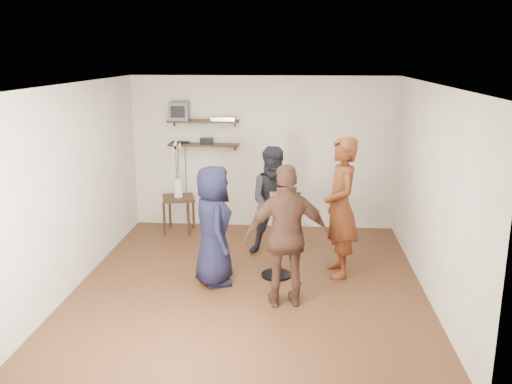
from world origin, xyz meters
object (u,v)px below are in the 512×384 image
(side_table, at_px, (179,203))
(person_brown, at_px, (287,237))
(person_dark, at_px, (275,201))
(crt_monitor, at_px, (180,111))
(person_plaid, at_px, (341,207))
(person_navy, at_px, (213,226))
(radio, at_px, (207,141))
(drinks_table, at_px, (277,232))
(dvd_deck, at_px, (223,119))

(side_table, bearing_deg, person_brown, -54.06)
(person_dark, bearing_deg, person_brown, -86.74)
(crt_monitor, relative_size, person_plaid, 0.17)
(person_navy, bearing_deg, crt_monitor, 2.08)
(crt_monitor, xyz_separation_m, person_plaid, (2.58, -1.95, -1.06))
(side_table, distance_m, person_brown, 3.24)
(radio, bearing_deg, person_dark, -45.29)
(drinks_table, xyz_separation_m, person_navy, (-0.81, -0.28, 0.16))
(radio, xyz_separation_m, person_plaid, (2.14, -1.95, -0.56))
(person_dark, height_order, person_brown, person_brown)
(crt_monitor, relative_size, dvd_deck, 0.80)
(radio, xyz_separation_m, drinks_table, (1.29, -2.10, -0.89))
(person_plaid, xyz_separation_m, person_dark, (-0.91, 0.71, -0.13))
(side_table, bearing_deg, person_dark, -28.30)
(person_plaid, relative_size, person_navy, 1.20)
(dvd_deck, xyz_separation_m, drinks_table, (0.99, -2.10, -1.27))
(side_table, xyz_separation_m, person_navy, (0.92, -2.04, 0.28))
(person_dark, bearing_deg, radio, 130.68)
(radio, bearing_deg, person_navy, -78.76)
(crt_monitor, relative_size, person_navy, 0.20)
(drinks_table, distance_m, person_plaid, 0.92)
(person_navy, relative_size, person_brown, 0.92)
(side_table, xyz_separation_m, person_plaid, (2.58, -1.61, 0.44))
(dvd_deck, xyz_separation_m, person_dark, (0.93, -1.24, -1.08))
(side_table, relative_size, person_dark, 0.39)
(drinks_table, xyz_separation_m, person_dark, (-0.06, 0.86, 0.19))
(dvd_deck, xyz_separation_m, person_brown, (1.15, -2.94, -1.03))
(radio, height_order, person_dark, person_dark)
(drinks_table, relative_size, person_navy, 0.62)
(drinks_table, bearing_deg, radio, 121.52)
(dvd_deck, distance_m, person_navy, 2.63)
(side_table, bearing_deg, radio, 37.46)
(radio, height_order, drinks_table, radio)
(person_brown, bearing_deg, drinks_table, -90.00)
(dvd_deck, bearing_deg, crt_monitor, 180.00)
(dvd_deck, bearing_deg, person_navy, -85.65)
(crt_monitor, xyz_separation_m, radio, (0.45, 0.00, -0.50))
(radio, bearing_deg, person_brown, -63.87)
(crt_monitor, relative_size, side_table, 0.50)
(person_plaid, distance_m, person_navy, 1.72)
(radio, height_order, person_plaid, person_plaid)
(crt_monitor, xyz_separation_m, person_brown, (1.89, -2.94, -1.15))
(radio, distance_m, person_dark, 1.88)
(person_dark, height_order, person_navy, person_dark)
(person_plaid, bearing_deg, dvd_deck, -146.38)
(crt_monitor, distance_m, person_plaid, 3.41)
(drinks_table, relative_size, person_plaid, 0.51)
(person_plaid, relative_size, person_brown, 1.10)
(person_plaid, relative_size, person_dark, 1.16)
(drinks_table, relative_size, person_dark, 0.60)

